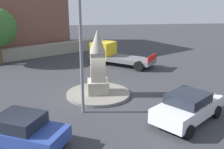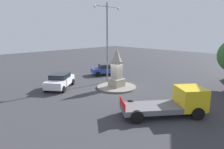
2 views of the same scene
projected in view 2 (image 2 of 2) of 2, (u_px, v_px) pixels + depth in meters
ground_plane at (117, 88)px, 20.37m from camera, size 80.00×80.00×0.00m
traffic_island at (117, 87)px, 20.35m from camera, size 3.98×3.98×0.17m
monument at (117, 69)px, 19.95m from camera, size 1.27×1.27×3.95m
streetlamp at (107, 36)px, 21.57m from camera, size 3.64×0.28×8.64m
car_blue_parked_left at (106, 69)px, 26.37m from camera, size 4.16×3.16×1.42m
car_white_approaching at (60, 81)px, 20.16m from camera, size 4.30×3.94×1.49m
truck_yellow_far_side at (175, 102)px, 13.67m from camera, size 5.69×4.95×1.94m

